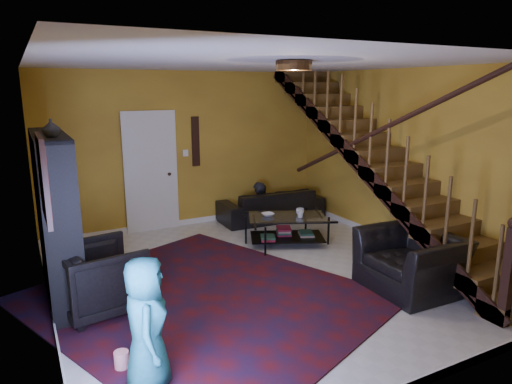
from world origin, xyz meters
The scene contains 21 objects.
floor centered at (0.00, 0.00, 0.00)m, with size 5.50×5.50×0.00m, color beige.
room centered at (-1.33, 1.33, 0.05)m, with size 5.50×5.50×5.50m.
staircase centered at (2.12, 0.00, 1.40)m, with size 0.95×5.02×3.18m.
bookshelf centered at (-2.40, 0.60, 0.96)m, with size 0.35×1.80×2.00m.
door centered at (-0.70, 2.73, 1.02)m, with size 0.82×0.05×2.05m, color silver.
framed_picture centered at (-2.57, -0.90, 1.75)m, with size 0.04×0.74×0.74m, color maroon.
wall_hanging centered at (0.15, 2.73, 1.55)m, with size 0.14×0.03×0.90m, color black.
ceiling_fixture centered at (0.00, -0.80, 2.74)m, with size 0.40×0.40×0.10m, color #3F2814.
rug centered at (-0.93, -0.34, 0.01)m, with size 3.35×3.83×0.02m, color #420B0E.
sofa centered at (1.50, 2.30, 0.29)m, with size 2.01×0.79×0.59m, color black.
armchair_left centered at (-2.05, -0.04, 0.40)m, with size 0.86×0.89×0.81m, color black.
armchair_right centered at (1.50, -1.26, 0.37)m, with size 1.14×0.99×0.74m, color black.
person_adult_a centered at (1.24, 2.35, 0.16)m, with size 0.44×0.29×1.21m, color black.
person_adult_b centered at (1.26, 2.35, 0.13)m, with size 0.57×0.44×1.17m, color black.
person_child centered at (-1.95, -1.68, 0.59)m, with size 0.58×0.38×1.19m, color #1C5D6B.
coffee_table centered at (1.02, 0.93, 0.27)m, with size 1.42×1.17×0.47m.
cup_a centered at (1.26, 0.92, 0.52)m, with size 0.13×0.13×0.10m, color #999999.
cup_b centered at (1.17, 0.78, 0.52)m, with size 0.11×0.11×0.10m, color #999999.
bowl centered at (0.75, 1.09, 0.49)m, with size 0.19×0.19×0.05m, color #999999.
vase centered at (-2.41, 0.10, 2.10)m, with size 0.18×0.18×0.19m, color #999999.
popcorn_bucket centered at (-2.10, -1.28, 0.10)m, with size 0.13×0.13×0.15m, color red.
Camera 1 is at (-2.74, -5.13, 2.51)m, focal length 32.00 mm.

